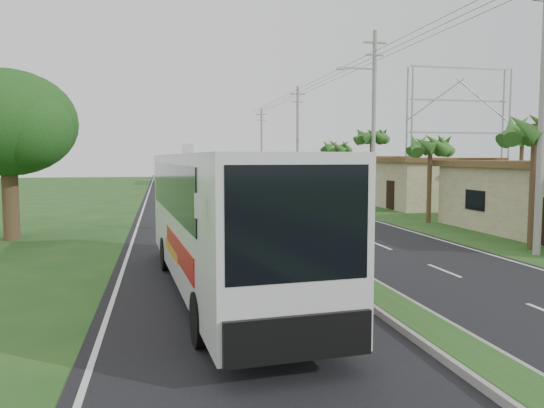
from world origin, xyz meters
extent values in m
plane|color=#1F4A1B|center=(0.00, 0.00, 0.00)|extent=(180.00, 180.00, 0.00)
cube|color=black|center=(0.00, 20.00, 0.01)|extent=(14.00, 160.00, 0.02)
cube|color=gray|center=(0.00, 20.00, 0.10)|extent=(1.20, 160.00, 0.17)
cube|color=#1F4A1B|center=(0.00, 20.00, 0.18)|extent=(0.95, 160.00, 0.02)
cube|color=silver|center=(-6.70, 20.00, 0.00)|extent=(0.12, 160.00, 0.01)
cube|color=silver|center=(6.70, 20.00, 0.00)|extent=(0.12, 160.00, 0.01)
cube|color=tan|center=(14.00, 22.00, 1.68)|extent=(7.00, 10.00, 3.35)
cube|color=#4C291B|center=(14.00, 22.00, 3.51)|extent=(7.60, 10.60, 0.32)
cube|color=tan|center=(14.00, 36.00, 1.75)|extent=(8.00, 11.00, 3.50)
cube|color=#4C291B|center=(14.00, 36.00, 3.66)|extent=(8.60, 11.60, 0.32)
cylinder|color=#473321|center=(9.00, 3.00, 2.50)|extent=(0.26, 0.26, 5.00)
cylinder|color=#473321|center=(9.40, 12.00, 2.30)|extent=(0.26, 0.26, 4.60)
cylinder|color=#473321|center=(8.80, 19.00, 2.70)|extent=(0.26, 0.26, 5.40)
cylinder|color=#473321|center=(9.30, 28.00, 2.40)|extent=(0.26, 0.26, 4.80)
cylinder|color=#473321|center=(17.50, 15.00, 2.60)|extent=(0.26, 0.26, 5.20)
cylinder|color=#473321|center=(-12.00, 10.00, 2.00)|extent=(0.70, 0.70, 4.00)
ellipsoid|color=#134819|center=(-12.00, 10.00, 5.20)|extent=(6.00, 6.00, 4.68)
sphere|color=#134819|center=(-10.80, 9.00, 4.90)|extent=(3.40, 3.40, 3.40)
cylinder|color=gray|center=(8.50, 2.00, 5.50)|extent=(0.28, 0.28, 11.00)
cylinder|color=gray|center=(8.50, 18.00, 6.00)|extent=(0.28, 0.28, 12.00)
cube|color=gray|center=(8.50, 18.00, 11.20)|extent=(1.60, 0.12, 0.12)
cube|color=gray|center=(8.50, 18.00, 10.40)|extent=(1.20, 0.10, 0.10)
cube|color=gray|center=(7.30, 18.00, 9.50)|extent=(2.40, 0.10, 0.10)
cylinder|color=gray|center=(8.50, 38.00, 5.50)|extent=(0.28, 0.28, 11.00)
cube|color=gray|center=(8.50, 38.00, 10.20)|extent=(1.60, 0.12, 0.12)
cube|color=gray|center=(8.50, 38.00, 9.40)|extent=(1.20, 0.10, 0.10)
cylinder|color=gray|center=(8.50, 58.00, 5.25)|extent=(0.28, 0.28, 10.50)
cube|color=gray|center=(8.50, 58.00, 9.70)|extent=(1.60, 0.12, 0.12)
cube|color=gray|center=(8.50, 58.00, 8.90)|extent=(1.20, 0.10, 0.10)
cylinder|color=gray|center=(17.00, 29.50, 6.00)|extent=(0.18, 0.18, 12.00)
cylinder|color=gray|center=(27.00, 29.50, 6.00)|extent=(0.18, 0.18, 12.00)
cylinder|color=gray|center=(17.00, 30.50, 6.00)|extent=(0.18, 0.18, 12.00)
cylinder|color=gray|center=(27.00, 30.50, 6.00)|extent=(0.18, 0.18, 12.00)
cube|color=gray|center=(22.00, 30.00, 6.00)|extent=(10.00, 0.14, 0.14)
cube|color=gray|center=(22.00, 30.00, 9.00)|extent=(10.00, 0.14, 0.14)
cube|color=gray|center=(22.00, 30.00, 12.00)|extent=(10.00, 0.14, 0.14)
cube|color=silver|center=(-3.85, -1.25, 2.11)|extent=(3.61, 12.70, 3.29)
cube|color=black|center=(-3.90, -0.62, 2.84)|extent=(3.46, 10.21, 1.32)
cube|color=black|center=(-3.35, -7.43, 2.64)|extent=(2.35, 0.33, 1.84)
cube|color=#A90F0E|center=(-3.75, -2.50, 1.46)|extent=(3.09, 5.63, 0.57)
cube|color=orange|center=(-3.88, -0.93, 1.19)|extent=(2.90, 3.34, 0.26)
cube|color=silver|center=(-3.95, 0.00, 3.91)|extent=(1.66, 2.62, 0.29)
cylinder|color=black|center=(-4.71, -5.30, 0.54)|extent=(0.42, 1.11, 1.09)
cylinder|color=black|center=(-2.36, -5.11, 0.54)|extent=(0.42, 1.11, 1.09)
cylinder|color=black|center=(-5.29, 1.99, 0.54)|extent=(0.42, 1.11, 1.09)
cylinder|color=black|center=(-2.94, 2.18, 0.54)|extent=(0.42, 1.11, 1.09)
cube|color=silver|center=(-1.80, 60.53, 1.94)|extent=(2.81, 12.73, 3.54)
cube|color=black|center=(-1.80, 61.08, 3.00)|extent=(2.85, 9.41, 1.20)
cube|color=orange|center=(-1.80, 59.42, 1.26)|extent=(2.84, 6.09, 0.39)
cylinder|color=black|center=(-3.04, 55.28, 0.53)|extent=(0.34, 1.06, 1.06)
cylinder|color=black|center=(-0.60, 55.27, 0.53)|extent=(0.34, 1.06, 1.06)
cylinder|color=black|center=(-3.00, 65.23, 0.53)|extent=(0.34, 1.06, 1.06)
cylinder|color=black|center=(-0.56, 65.22, 0.53)|extent=(0.34, 1.06, 1.06)
imported|color=black|center=(0.82, 8.24, 0.54)|extent=(1.88, 1.08, 1.09)
imported|color=maroon|center=(0.82, 8.24, 1.37)|extent=(0.69, 0.57, 1.64)
camera|label=1|loc=(-5.44, -15.39, 3.67)|focal=35.00mm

